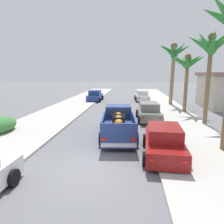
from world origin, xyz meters
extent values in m
plane|color=slate|center=(0.00, 0.00, 0.00)|extent=(160.00, 160.00, 0.00)
cube|color=#B2AFA8|center=(-5.45, 12.00, 0.06)|extent=(4.84, 60.00, 0.12)
cube|color=#B2AFA8|center=(5.45, 12.00, 0.06)|extent=(4.84, 60.00, 0.12)
cube|color=silver|center=(-4.44, 12.00, 0.05)|extent=(0.16, 60.00, 0.10)
cube|color=silver|center=(4.44, 12.00, 0.05)|extent=(0.16, 60.00, 0.10)
cube|color=navy|center=(1.05, 4.50, 0.60)|extent=(2.31, 5.23, 0.80)
cube|color=navy|center=(0.93, 6.10, 1.40)|extent=(1.83, 1.63, 0.80)
cube|color=#283342|center=(0.99, 5.34, 1.42)|extent=(1.38, 0.17, 0.44)
cube|color=#283342|center=(0.87, 6.85, 1.42)|extent=(1.46, 0.17, 0.48)
cube|color=navy|center=(0.21, 3.57, 1.28)|extent=(0.35, 3.30, 0.56)
cube|color=navy|center=(2.03, 3.71, 1.28)|extent=(0.35, 3.30, 0.56)
cube|color=navy|center=(1.25, 2.00, 1.28)|extent=(1.88, 0.24, 0.56)
cube|color=silver|center=(1.25, 1.91, 0.44)|extent=(1.83, 0.26, 0.20)
cylinder|color=black|center=(-0.04, 5.95, 0.38)|extent=(0.32, 0.78, 0.76)
cylinder|color=black|center=(1.91, 6.10, 0.38)|extent=(0.32, 0.78, 0.76)
cylinder|color=black|center=(0.18, 3.03, 0.38)|extent=(0.32, 0.78, 0.76)
cylinder|color=black|center=(2.14, 3.18, 0.38)|extent=(0.32, 0.78, 0.76)
cube|color=red|center=(0.50, 1.88, 0.74)|extent=(0.22, 0.06, 0.18)
cube|color=red|center=(2.00, 2.00, 0.74)|extent=(0.22, 0.06, 0.18)
ellipsoid|color=orange|center=(1.12, 3.66, 1.30)|extent=(0.83, 1.75, 0.60)
sphere|color=orange|center=(1.04, 4.61, 1.38)|extent=(0.44, 0.44, 0.44)
cube|color=black|center=(1.15, 3.20, 1.30)|extent=(0.72, 0.17, 0.61)
cube|color=black|center=(1.12, 3.66, 1.30)|extent=(0.72, 0.17, 0.61)
cube|color=black|center=(1.08, 4.13, 1.30)|extent=(0.72, 0.17, 0.61)
cube|color=slate|center=(3.33, 9.56, 0.54)|extent=(1.95, 4.28, 0.72)
cube|color=slate|center=(3.34, 9.46, 1.22)|extent=(1.61, 2.17, 0.64)
cube|color=#283342|center=(3.29, 10.43, 1.20)|extent=(1.37, 0.14, 0.52)
cube|color=#283342|center=(3.38, 8.49, 1.20)|extent=(1.34, 0.14, 0.50)
cylinder|color=black|center=(2.37, 10.82, 0.32)|extent=(0.25, 0.65, 0.64)
cylinder|color=black|center=(4.18, 10.90, 0.32)|extent=(0.25, 0.65, 0.64)
cylinder|color=black|center=(2.49, 8.22, 0.32)|extent=(0.25, 0.65, 0.64)
cylinder|color=black|center=(4.29, 8.30, 0.32)|extent=(0.25, 0.65, 0.64)
cube|color=red|center=(2.80, 7.43, 0.64)|extent=(0.20, 0.05, 0.12)
cube|color=white|center=(2.62, 11.64, 0.61)|extent=(0.20, 0.05, 0.10)
cube|color=red|center=(4.06, 7.48, 0.64)|extent=(0.20, 0.05, 0.12)
cube|color=white|center=(3.85, 11.70, 0.61)|extent=(0.20, 0.05, 0.10)
cube|color=silver|center=(3.32, 21.89, 0.54)|extent=(1.99, 4.29, 0.72)
cube|color=silver|center=(3.32, 21.79, 1.22)|extent=(1.63, 2.18, 0.64)
cube|color=#283342|center=(3.27, 22.76, 1.20)|extent=(1.37, 0.15, 0.52)
cube|color=#283342|center=(3.37, 20.82, 1.20)|extent=(1.34, 0.15, 0.50)
cylinder|color=black|center=(2.34, 23.14, 0.32)|extent=(0.25, 0.65, 0.64)
cylinder|color=black|center=(4.14, 23.24, 0.32)|extent=(0.25, 0.65, 0.64)
cylinder|color=black|center=(2.49, 20.54, 0.32)|extent=(0.25, 0.65, 0.64)
cylinder|color=black|center=(4.29, 20.64, 0.32)|extent=(0.25, 0.65, 0.64)
cube|color=red|center=(2.80, 19.75, 0.64)|extent=(0.20, 0.05, 0.12)
cube|color=white|center=(2.58, 23.96, 0.61)|extent=(0.20, 0.05, 0.10)
cube|color=red|center=(4.06, 19.81, 0.64)|extent=(0.20, 0.05, 0.12)
cube|color=white|center=(3.81, 24.03, 0.61)|extent=(0.20, 0.05, 0.10)
cube|color=navy|center=(-3.52, 21.15, 0.54)|extent=(1.78, 4.21, 0.72)
cube|color=navy|center=(-3.52, 21.05, 1.22)|extent=(1.53, 2.11, 0.64)
cube|color=#283342|center=(-3.52, 22.02, 1.20)|extent=(1.37, 0.09, 0.52)
cube|color=#283342|center=(-3.53, 20.08, 1.20)|extent=(1.34, 0.09, 0.50)
cylinder|color=black|center=(-4.42, 22.45, 0.32)|extent=(0.22, 0.64, 0.64)
cylinder|color=black|center=(-2.61, 22.45, 0.32)|extent=(0.22, 0.64, 0.64)
cylinder|color=black|center=(-4.43, 19.85, 0.32)|extent=(0.22, 0.64, 0.64)
cylinder|color=black|center=(-2.62, 19.84, 0.32)|extent=(0.22, 0.64, 0.64)
cube|color=red|center=(-4.16, 19.04, 0.64)|extent=(0.20, 0.04, 0.12)
cube|color=white|center=(-4.13, 23.26, 0.61)|extent=(0.20, 0.04, 0.10)
cube|color=red|center=(-2.90, 19.04, 0.64)|extent=(0.20, 0.04, 0.12)
cube|color=white|center=(-2.89, 23.26, 0.61)|extent=(0.20, 0.04, 0.10)
cylinder|color=black|center=(-2.36, -1.48, 0.32)|extent=(0.23, 0.64, 0.64)
cube|color=white|center=(-2.63, -0.66, 0.61)|extent=(0.20, 0.04, 0.10)
cube|color=maroon|center=(3.47, 1.90, 0.54)|extent=(2.01, 4.30, 0.72)
cube|color=maroon|center=(3.47, 1.80, 1.22)|extent=(1.64, 2.19, 0.64)
cube|color=#283342|center=(3.53, 2.76, 1.20)|extent=(1.37, 0.16, 0.52)
cube|color=#283342|center=(3.41, 0.83, 1.20)|extent=(1.34, 0.16, 0.50)
cylinder|color=black|center=(2.65, 3.25, 0.32)|extent=(0.26, 0.65, 0.64)
cylinder|color=black|center=(4.45, 3.14, 0.32)|extent=(0.26, 0.65, 0.64)
cylinder|color=black|center=(2.50, 0.65, 0.32)|extent=(0.26, 0.65, 0.64)
cylinder|color=black|center=(4.30, 0.54, 0.32)|extent=(0.26, 0.65, 0.64)
cube|color=red|center=(2.72, -0.17, 0.64)|extent=(0.20, 0.05, 0.12)
cube|color=white|center=(2.98, 4.04, 0.61)|extent=(0.20, 0.05, 0.10)
cube|color=red|center=(3.98, -0.25, 0.64)|extent=(0.20, 0.05, 0.12)
cube|color=white|center=(4.21, 3.96, 0.61)|extent=(0.20, 0.05, 0.10)
cylinder|color=brown|center=(7.27, 13.25, 2.79)|extent=(0.35, 0.37, 5.58)
cone|color=#2D7F33|center=(8.13, 13.22, 5.25)|extent=(1.80, 0.63, 1.33)
cone|color=#2D7F33|center=(7.68, 13.93, 5.37)|extent=(1.35, 1.72, 1.13)
cone|color=#2D7F33|center=(7.15, 14.02, 5.37)|extent=(0.81, 1.70, 1.13)
cone|color=#2D7F33|center=(6.41, 13.72, 5.26)|extent=(2.04, 1.45, 1.34)
cone|color=#2D7F33|center=(6.42, 12.76, 5.19)|extent=(2.00, 1.48, 1.45)
cone|color=#2D7F33|center=(6.99, 12.51, 5.23)|extent=(1.10, 1.73, 1.35)
cone|color=#2D7F33|center=(7.76, 12.71, 5.28)|extent=(1.45, 1.51, 1.26)
sphere|color=brown|center=(7.27, 13.25, 5.58)|extent=(0.63, 0.63, 0.63)
cylinder|color=brown|center=(7.62, 8.33, 3.33)|extent=(0.32, 0.39, 6.66)
cone|color=#2D7F33|center=(8.39, 9.04, 6.21)|extent=(1.91, 1.82, 1.57)
cone|color=#2D7F33|center=(7.33, 9.12, 6.45)|extent=(1.12, 1.86, 1.14)
cone|color=#2D7F33|center=(6.78, 8.65, 6.28)|extent=(1.89, 1.16, 1.42)
cone|color=#2D7F33|center=(6.96, 7.89, 6.25)|extent=(1.61, 1.34, 1.44)
cone|color=#2D7F33|center=(7.37, 7.35, 6.15)|extent=(1.02, 2.04, 1.66)
cone|color=#2D7F33|center=(7.97, 7.69, 6.31)|extent=(1.21, 1.58, 1.33)
sphere|color=brown|center=(7.62, 8.33, 6.66)|extent=(0.58, 0.58, 0.58)
cylinder|color=#846B4C|center=(6.77, 18.00, 3.60)|extent=(0.43, 0.98, 7.21)
cone|color=#23702D|center=(7.81, 18.09, 6.78)|extent=(2.13, 0.75, 1.52)
cone|color=#23702D|center=(7.37, 18.49, 6.88)|extent=(1.60, 1.46, 1.30)
cone|color=#23702D|center=(6.36, 18.94, 6.84)|extent=(1.35, 2.14, 1.41)
cone|color=#23702D|center=(5.93, 18.31, 6.88)|extent=(1.92, 1.18, 1.33)
cone|color=#23702D|center=(5.92, 17.78, 6.81)|extent=(1.85, 0.98, 1.44)
cone|color=#23702D|center=(6.41, 17.00, 6.65)|extent=(1.22, 2.09, 1.73)
cone|color=#23702D|center=(7.25, 17.10, 6.67)|extent=(1.41, 1.98, 1.70)
sphere|color=brown|center=(6.77, 18.00, 7.19)|extent=(0.78, 0.78, 0.78)
cone|color=#2D7F33|center=(5.98, 3.23, 6.78)|extent=(1.79, 1.36, 1.36)
ellipsoid|color=#387538|center=(-7.07, 4.64, 0.55)|extent=(1.80, 2.80, 1.10)
camera|label=1|loc=(1.88, -7.77, 4.06)|focal=32.25mm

